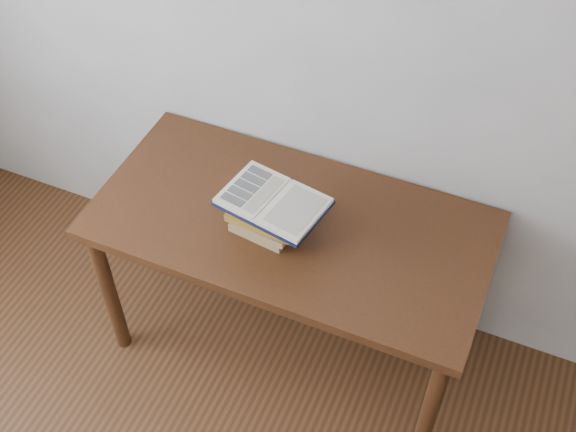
% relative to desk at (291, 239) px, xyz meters
% --- Properties ---
extents(desk, '(1.43, 0.71, 0.77)m').
position_rel_desk_xyz_m(desk, '(0.00, 0.00, 0.00)').
color(desk, '#412210').
rests_on(desk, ground).
extents(book_stack, '(0.27, 0.19, 0.15)m').
position_rel_desk_xyz_m(book_stack, '(-0.07, -0.07, 0.17)').
color(book_stack, '#9A6B4F').
rests_on(book_stack, desk).
extents(open_book, '(0.38, 0.30, 0.03)m').
position_rel_desk_xyz_m(open_book, '(-0.03, -0.07, 0.26)').
color(open_book, black).
rests_on(open_book, book_stack).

